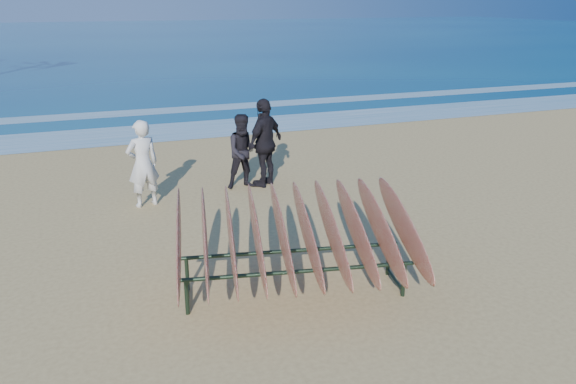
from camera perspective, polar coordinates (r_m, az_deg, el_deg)
name	(u,v)px	position (r m, az deg, el deg)	size (l,w,h in m)	color
ground	(305,265)	(8.80, 1.79, -7.47)	(120.00, 120.00, 0.00)	tan
ocean	(109,38)	(62.50, -17.77, 14.65)	(160.00, 160.00, 0.00)	navy
foam_near	(188,130)	(17.98, -10.09, 6.21)	(160.00, 160.00, 0.00)	white
foam_far	(171,110)	(21.37, -11.79, 8.13)	(160.00, 160.00, 0.00)	white
surfboard_rack	(295,234)	(7.64, 0.67, -4.28)	(3.56, 3.00, 1.48)	#1C2D1F
person_white	(143,164)	(11.34, -14.54, 2.80)	(0.63, 0.42, 1.74)	silver
person_dark_a	(244,152)	(12.11, -4.47, 4.11)	(0.79, 0.62, 1.62)	black
person_dark_b	(265,143)	(12.22, -2.34, 5.03)	(1.13, 0.47, 1.93)	black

